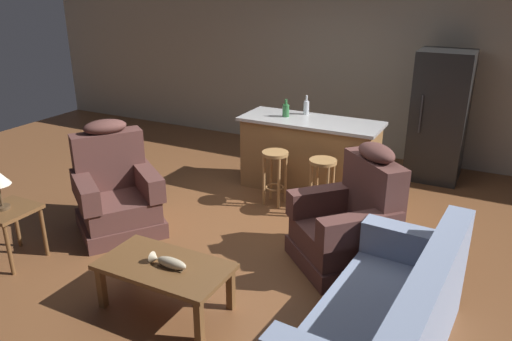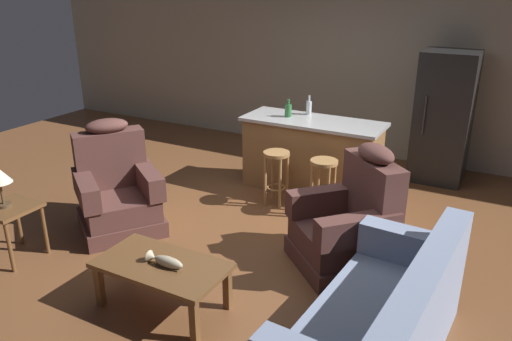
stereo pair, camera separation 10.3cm
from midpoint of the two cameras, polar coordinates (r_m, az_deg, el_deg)
ground_plane at (r=5.58m, az=1.33°, el=-6.94°), size 12.00×12.00×0.00m
back_wall at (r=7.95m, az=11.99°, el=11.06°), size 12.00×0.05×2.60m
coffee_table at (r=4.29m, az=-10.04°, el=-11.04°), size 1.10×0.60×0.42m
fish_figurine at (r=4.20m, az=-9.64°, el=-10.19°), size 0.34×0.10×0.10m
couch at (r=3.77m, az=14.91°, el=-17.02°), size 0.96×1.95×0.94m
recliner_near_lamp at (r=5.70m, az=-15.09°, el=-2.36°), size 1.17×1.17×1.20m
recliner_near_island at (r=4.89m, az=11.24°, el=-6.09°), size 1.19×1.19×1.20m
end_table at (r=5.42m, az=-25.75°, el=-4.66°), size 0.48×0.48×0.56m
kitchen_island at (r=6.52m, az=6.81°, el=1.74°), size 1.80×0.70×0.95m
bar_stool_left at (r=6.06m, az=2.83°, el=0.26°), size 0.32×0.32×0.68m
bar_stool_right at (r=5.84m, az=8.20°, el=-0.76°), size 0.32×0.32×0.68m
refrigerator at (r=7.20m, az=21.02°, el=5.68°), size 0.70×0.69×1.76m
bottle_tall_green at (r=6.49m, az=4.16°, el=6.89°), size 0.09×0.09×0.23m
bottle_short_amber at (r=6.63m, az=6.51°, el=7.18°), size 0.07×0.07×0.25m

